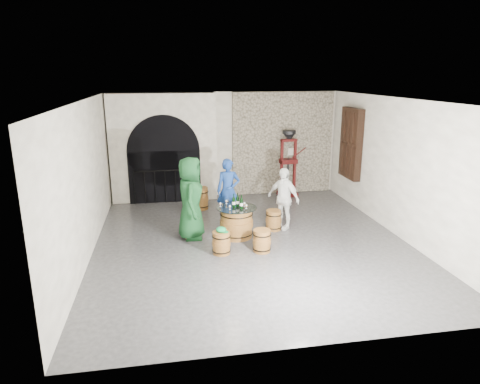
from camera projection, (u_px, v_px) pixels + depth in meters
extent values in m
plane|color=#2F2F32|center=(251.00, 241.00, 9.85)|extent=(8.00, 8.00, 0.00)
plane|color=silver|center=(226.00, 145.00, 13.21)|extent=(8.00, 0.00, 8.00)
plane|color=silver|center=(312.00, 242.00, 5.62)|extent=(8.00, 0.00, 8.00)
plane|color=silver|center=(86.00, 180.00, 8.83)|extent=(0.00, 8.00, 8.00)
plane|color=silver|center=(398.00, 168.00, 10.00)|extent=(0.00, 8.00, 8.00)
plane|color=beige|center=(252.00, 100.00, 8.99)|extent=(8.00, 8.00, 0.00)
cube|color=tan|center=(283.00, 143.00, 13.45)|extent=(3.20, 0.12, 3.18)
cube|color=silver|center=(164.00, 148.00, 12.66)|extent=(3.10, 0.50, 3.18)
cube|color=black|center=(165.00, 177.00, 12.63)|extent=(2.10, 0.03, 1.55)
cylinder|color=black|center=(164.00, 151.00, 12.42)|extent=(2.10, 0.03, 2.10)
cylinder|color=black|center=(165.00, 171.00, 12.51)|extent=(1.79, 0.04, 0.04)
cylinder|color=black|center=(134.00, 188.00, 12.49)|extent=(0.02, 0.02, 0.98)
cylinder|color=black|center=(145.00, 188.00, 12.54)|extent=(0.02, 0.02, 0.98)
cylinder|color=black|center=(155.00, 187.00, 12.59)|extent=(0.02, 0.02, 0.98)
cylinder|color=black|center=(165.00, 187.00, 12.64)|extent=(0.02, 0.02, 0.98)
cylinder|color=black|center=(176.00, 186.00, 12.69)|extent=(0.02, 0.02, 0.98)
cylinder|color=black|center=(186.00, 186.00, 12.74)|extent=(0.02, 0.02, 0.98)
cylinder|color=black|center=(196.00, 186.00, 12.79)|extent=(0.02, 0.02, 0.98)
cube|color=black|center=(351.00, 143.00, 12.20)|extent=(0.20, 1.10, 2.00)
cube|color=black|center=(349.00, 143.00, 12.20)|extent=(0.06, 0.88, 1.76)
cube|color=black|center=(350.00, 143.00, 12.20)|extent=(0.22, 0.92, 0.06)
cube|color=black|center=(355.00, 145.00, 11.93)|extent=(0.22, 0.06, 1.80)
cube|color=black|center=(350.00, 143.00, 12.20)|extent=(0.22, 0.06, 1.80)
cube|color=black|center=(346.00, 142.00, 12.48)|extent=(0.22, 0.06, 1.80)
cylinder|color=brown|center=(237.00, 223.00, 10.03)|extent=(0.73, 0.73, 0.69)
cylinder|color=brown|center=(237.00, 223.00, 10.03)|extent=(0.78, 0.78, 0.15)
torus|color=black|center=(237.00, 232.00, 10.09)|extent=(0.78, 0.78, 0.02)
torus|color=black|center=(236.00, 214.00, 9.97)|extent=(0.78, 0.78, 0.02)
cylinder|color=brown|center=(236.00, 209.00, 9.94)|extent=(0.74, 0.74, 0.02)
cylinder|color=black|center=(236.00, 208.00, 9.93)|extent=(0.94, 0.94, 0.01)
cylinder|color=brown|center=(193.00, 228.00, 10.01)|extent=(0.37, 0.37, 0.48)
cylinder|color=brown|center=(193.00, 228.00, 10.01)|extent=(0.39, 0.39, 0.11)
torus|color=black|center=(193.00, 234.00, 10.06)|extent=(0.41, 0.41, 0.02)
torus|color=black|center=(192.00, 221.00, 9.97)|extent=(0.41, 0.41, 0.02)
cylinder|color=brown|center=(192.00, 218.00, 9.95)|extent=(0.37, 0.37, 0.02)
cylinder|color=brown|center=(229.00, 214.00, 11.03)|extent=(0.37, 0.37, 0.48)
cylinder|color=brown|center=(229.00, 214.00, 11.03)|extent=(0.39, 0.39, 0.11)
torus|color=black|center=(229.00, 220.00, 11.08)|extent=(0.41, 0.41, 0.02)
torus|color=black|center=(229.00, 208.00, 10.99)|extent=(0.41, 0.41, 0.02)
cylinder|color=brown|center=(229.00, 204.00, 10.97)|extent=(0.37, 0.37, 0.02)
cylinder|color=brown|center=(274.00, 220.00, 10.52)|extent=(0.37, 0.37, 0.48)
cylinder|color=brown|center=(274.00, 220.00, 10.52)|extent=(0.39, 0.39, 0.11)
torus|color=black|center=(273.00, 227.00, 10.57)|extent=(0.41, 0.41, 0.02)
torus|color=black|center=(274.00, 214.00, 10.48)|extent=(0.41, 0.41, 0.02)
cylinder|color=brown|center=(274.00, 211.00, 10.46)|extent=(0.37, 0.37, 0.02)
cylinder|color=brown|center=(262.00, 241.00, 9.23)|extent=(0.37, 0.37, 0.48)
cylinder|color=brown|center=(262.00, 241.00, 9.23)|extent=(0.39, 0.39, 0.11)
torus|color=black|center=(262.00, 248.00, 9.27)|extent=(0.41, 0.41, 0.02)
torus|color=black|center=(262.00, 234.00, 9.18)|extent=(0.41, 0.41, 0.02)
cylinder|color=brown|center=(262.00, 230.00, 9.16)|extent=(0.37, 0.37, 0.02)
cylinder|color=brown|center=(221.00, 243.00, 9.12)|extent=(0.37, 0.37, 0.48)
cylinder|color=brown|center=(221.00, 243.00, 9.12)|extent=(0.39, 0.39, 0.11)
torus|color=black|center=(221.00, 250.00, 9.16)|extent=(0.41, 0.41, 0.02)
torus|color=black|center=(221.00, 236.00, 9.07)|extent=(0.41, 0.41, 0.02)
cylinder|color=brown|center=(221.00, 232.00, 9.05)|extent=(0.37, 0.37, 0.02)
ellipsoid|color=#0B7D3C|center=(221.00, 230.00, 9.03)|extent=(0.21, 0.21, 0.12)
cylinder|color=#0B7D3C|center=(225.00, 232.00, 9.03)|extent=(0.14, 0.14, 0.01)
imported|color=#113D1B|center=(191.00, 198.00, 9.82)|extent=(0.71, 1.00, 1.93)
imported|color=navy|center=(228.00, 191.00, 10.99)|extent=(0.65, 0.48, 1.65)
imported|color=white|center=(283.00, 198.00, 10.50)|extent=(0.86, 0.94, 1.54)
cylinder|color=black|center=(234.00, 203.00, 9.91)|extent=(0.07, 0.07, 0.22)
cylinder|color=white|center=(234.00, 203.00, 9.91)|extent=(0.08, 0.08, 0.06)
cone|color=black|center=(234.00, 197.00, 9.87)|extent=(0.07, 0.07, 0.05)
cylinder|color=black|center=(234.00, 195.00, 9.86)|extent=(0.03, 0.03, 0.07)
cylinder|color=black|center=(241.00, 204.00, 9.81)|extent=(0.07, 0.07, 0.22)
cylinder|color=white|center=(241.00, 204.00, 9.81)|extent=(0.08, 0.08, 0.06)
cone|color=black|center=(241.00, 199.00, 9.78)|extent=(0.07, 0.07, 0.05)
cylinder|color=black|center=(241.00, 196.00, 9.76)|extent=(0.03, 0.03, 0.07)
cylinder|color=black|center=(238.00, 202.00, 9.96)|extent=(0.07, 0.07, 0.22)
cylinder|color=white|center=(238.00, 202.00, 9.97)|extent=(0.08, 0.08, 0.06)
cone|color=black|center=(238.00, 197.00, 9.93)|extent=(0.07, 0.07, 0.05)
cylinder|color=black|center=(238.00, 194.00, 9.91)|extent=(0.03, 0.03, 0.07)
cylinder|color=brown|center=(200.00, 199.00, 12.13)|extent=(0.43, 0.43, 0.61)
cylinder|color=brown|center=(200.00, 199.00, 12.13)|extent=(0.46, 0.46, 0.13)
torus|color=black|center=(201.00, 205.00, 12.18)|extent=(0.47, 0.47, 0.02)
torus|color=black|center=(200.00, 192.00, 12.07)|extent=(0.47, 0.47, 0.02)
cylinder|color=brown|center=(200.00, 188.00, 12.04)|extent=(0.44, 0.44, 0.02)
cube|color=#440D0B|center=(287.00, 194.00, 13.52)|extent=(0.60, 0.51, 0.11)
cube|color=#440D0B|center=(288.00, 161.00, 13.23)|extent=(0.54, 0.37, 0.13)
cube|color=#440D0B|center=(289.00, 140.00, 13.06)|extent=(0.52, 0.18, 0.08)
cylinder|color=black|center=(288.00, 175.00, 13.36)|extent=(0.06, 0.06, 1.08)
cylinder|color=black|center=(289.00, 132.00, 12.99)|extent=(0.41, 0.41, 0.10)
cone|color=black|center=(289.00, 136.00, 13.03)|extent=(0.41, 0.41, 0.22)
cube|color=#440D0B|center=(282.00, 167.00, 13.23)|extent=(0.08, 0.08, 1.73)
cube|color=#440D0B|center=(295.00, 167.00, 13.34)|extent=(0.08, 0.08, 1.73)
cylinder|color=#440D0B|center=(299.00, 153.00, 13.21)|extent=(0.47, 0.08, 0.34)
cube|color=silver|center=(291.00, 151.00, 13.49)|extent=(0.18, 0.10, 0.22)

